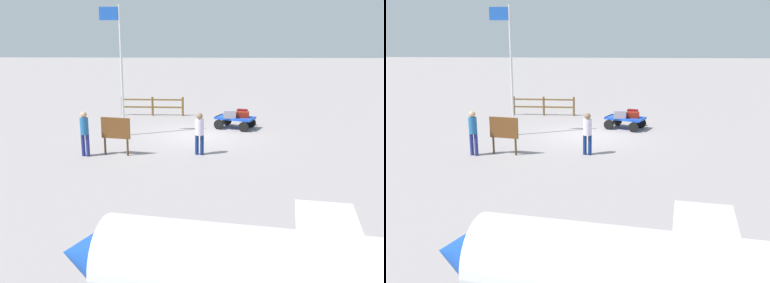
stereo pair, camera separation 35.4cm
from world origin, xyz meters
The scene contains 11 objects.
ground_plane centered at (0.00, 0.00, 0.00)m, with size 120.00×120.00×0.00m, color gray.
luggage_cart centered at (-1.82, -1.51, 0.42)m, with size 2.09×1.82×0.58m.
suitcase_navy centered at (-2.23, -2.13, 0.71)m, with size 0.56×0.44×0.27m.
suitcase_tan centered at (-2.18, -1.36, 0.71)m, with size 0.65×0.50×0.28m.
suitcase_olive centered at (-1.55, -1.20, 0.76)m, with size 0.57×0.35×0.37m.
worker_lead centered at (-0.15, 3.22, 0.95)m, with size 0.39×0.39×1.64m.
worker_trailing centered at (4.17, 3.55, 1.00)m, with size 0.39×0.39×1.73m.
airplane_near centered at (-1.95, 13.74, 1.16)m, with size 7.89×5.35×3.05m.
flagpole centered at (3.42, 0.15, 3.35)m, with size 0.93×0.10×5.74m.
signboard centered at (3.04, 3.35, 0.96)m, with size 1.14×0.30×1.46m.
wooden_fence centered at (2.60, -4.72, 0.61)m, with size 3.53×0.21×1.06m.
Camera 2 is at (-0.70, 19.31, 4.62)m, focal length 40.57 mm.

